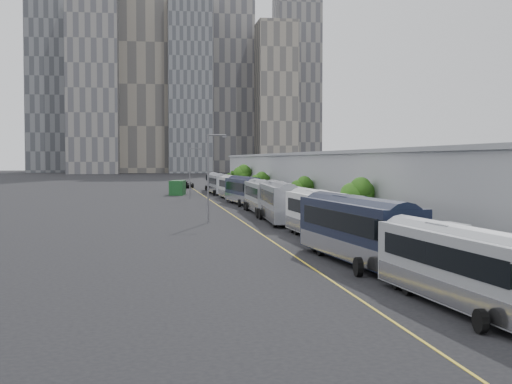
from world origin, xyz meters
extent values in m
plane|color=black|center=(0.00, 0.00, 0.00)|extent=(800.00, 800.00, 0.00)
cube|color=gray|center=(9.00, 55.00, 0.06)|extent=(10.00, 170.00, 0.12)
cube|color=gold|center=(-1.50, 55.00, 0.01)|extent=(0.12, 160.00, 0.02)
cube|color=gray|center=(13.00, 55.00, 3.40)|extent=(12.00, 160.00, 6.80)
cube|color=gray|center=(13.00, 55.00, 5.85)|extent=(12.45, 160.40, 2.57)
cube|color=gray|center=(7.10, 55.00, 7.00)|extent=(0.30, 160.00, 0.40)
cube|color=slate|center=(-35.00, 300.00, 47.50)|extent=(22.00, 22.00, 95.00)
cube|color=gray|center=(-12.00, 320.00, 60.00)|extent=(26.00, 24.00, 120.00)
cube|color=slate|center=(8.00, 310.00, 40.00)|extent=(20.00, 20.00, 80.00)
cube|color=slate|center=(28.00, 330.00, 52.50)|extent=(24.00, 24.00, 105.00)
cube|color=gray|center=(48.00, 305.00, 35.00)|extent=(18.00, 18.00, 70.00)
cube|color=slate|center=(-55.00, 340.00, 55.00)|extent=(28.00, 26.00, 110.00)
cube|color=slate|center=(65.00, 340.00, 45.00)|extent=(22.00, 22.00, 90.00)
cube|color=#9B9FA5|center=(2.21, 5.60, 1.78)|extent=(3.41, 12.16, 2.91)
cube|color=black|center=(2.21, 5.41, 2.30)|extent=(3.35, 10.73, 0.99)
cube|color=silver|center=(2.21, 5.60, 0.85)|extent=(3.43, 11.92, 0.93)
cube|color=#9B9FA5|center=(2.21, 6.98, 3.37)|extent=(1.37, 2.13, 0.28)
cube|color=black|center=(1.65, 19.10, 2.05)|extent=(4.13, 14.07, 3.36)
cube|color=black|center=(1.65, 18.88, 2.66)|extent=(4.02, 12.42, 1.14)
cube|color=silver|center=(1.65, 19.10, 0.98)|extent=(4.14, 13.80, 1.08)
cube|color=black|center=(1.65, 20.70, 3.89)|extent=(1.61, 2.47, 0.32)
cube|color=white|center=(2.63, 32.15, 1.94)|extent=(3.25, 13.21, 3.17)
cube|color=black|center=(2.63, 31.95, 2.51)|extent=(3.24, 11.64, 1.08)
cube|color=silver|center=(2.63, 32.15, 0.92)|extent=(3.28, 12.95, 1.02)
cube|color=white|center=(2.63, 33.67, 3.68)|extent=(1.42, 2.28, 0.30)
cube|color=gray|center=(2.10, 47.39, 2.06)|extent=(3.54, 14.04, 3.37)
cube|color=black|center=(2.10, 47.18, 2.67)|extent=(3.51, 12.38, 1.15)
cube|color=silver|center=(2.10, 47.39, 0.98)|extent=(3.57, 13.77, 1.08)
cube|color=gray|center=(2.10, 48.99, 3.91)|extent=(1.52, 2.43, 0.32)
cube|color=#919499|center=(2.32, 60.18, 1.97)|extent=(2.93, 13.33, 3.22)
cube|color=black|center=(2.32, 59.98, 2.55)|extent=(2.96, 11.74, 1.09)
cube|color=silver|center=(2.32, 60.18, 0.94)|extent=(2.97, 13.07, 1.03)
cube|color=#919499|center=(2.32, 61.71, 3.73)|extent=(1.37, 2.27, 0.31)
cube|color=#161933|center=(2.30, 75.67, 1.98)|extent=(4.02, 13.60, 3.25)
cube|color=black|center=(2.30, 75.47, 2.57)|extent=(3.92, 12.01, 1.10)
cube|color=silver|center=(2.30, 75.67, 0.94)|extent=(4.03, 13.34, 1.04)
cube|color=#161933|center=(2.30, 77.22, 3.76)|extent=(1.56, 2.39, 0.31)
cube|color=silver|center=(2.24, 89.09, 1.90)|extent=(3.34, 12.98, 3.11)
cube|color=black|center=(2.24, 88.89, 2.46)|extent=(3.31, 11.45, 1.06)
cube|color=silver|center=(2.24, 89.09, 0.91)|extent=(3.36, 12.73, 1.00)
cube|color=silver|center=(2.24, 90.57, 3.61)|extent=(1.41, 2.25, 0.30)
cube|color=gray|center=(1.60, 105.86, 1.91)|extent=(3.13, 12.98, 3.12)
cube|color=black|center=(1.60, 105.66, 2.47)|extent=(3.12, 11.44, 1.06)
cube|color=silver|center=(1.60, 105.86, 0.91)|extent=(3.16, 12.72, 1.00)
cube|color=gray|center=(1.60, 107.35, 3.62)|extent=(1.38, 2.23, 0.30)
cube|color=#A2A4AC|center=(1.90, 118.55, 1.85)|extent=(3.30, 12.65, 3.03)
cube|color=black|center=(1.90, 118.36, 2.40)|extent=(3.26, 11.15, 1.03)
cube|color=silver|center=(1.90, 118.55, 0.88)|extent=(3.32, 12.40, 0.97)
cube|color=#A2A4AC|center=(1.90, 119.99, 3.51)|extent=(1.38, 2.19, 0.29)
cylinder|color=black|center=(5.55, 32.23, 1.73)|extent=(0.18, 0.18, 3.46)
sphere|color=#235613|center=(5.55, 32.23, 3.54)|extent=(2.51, 2.51, 2.51)
cylinder|color=black|center=(5.67, 53.55, 1.56)|extent=(0.18, 0.18, 3.11)
sphere|color=#235613|center=(5.67, 53.55, 3.19)|extent=(2.26, 2.26, 2.26)
cylinder|color=black|center=(5.50, 82.19, 1.48)|extent=(0.18, 0.18, 2.97)
sphere|color=#235613|center=(5.50, 82.19, 3.11)|extent=(2.61, 2.61, 2.61)
cylinder|color=black|center=(5.32, 101.19, 1.96)|extent=(0.18, 0.18, 3.92)
sphere|color=#235613|center=(5.32, 101.19, 4.03)|extent=(2.87, 2.87, 2.87)
cylinder|color=black|center=(6.21, 125.67, 1.45)|extent=(0.18, 0.18, 2.90)
sphere|color=#235613|center=(6.21, 125.67, 2.84)|extent=(1.18, 1.18, 1.18)
cylinder|color=#59595E|center=(-5.05, 48.19, 4.43)|extent=(0.18, 0.18, 8.87)
cylinder|color=#59595E|center=(-4.15, 48.19, 8.77)|extent=(1.80, 0.14, 0.14)
cube|color=#59595E|center=(-3.35, 48.19, 8.62)|extent=(0.50, 0.22, 0.18)
cylinder|color=#59595E|center=(-4.33, 92.95, 4.12)|extent=(0.18, 0.18, 8.23)
cylinder|color=#59595E|center=(-3.43, 92.95, 8.13)|extent=(1.80, 0.14, 0.14)
cube|color=#59595E|center=(-2.63, 92.95, 7.98)|extent=(0.50, 0.22, 0.18)
cube|color=#133F1B|center=(-5.88, 104.35, 1.29)|extent=(3.25, 5.92, 2.57)
imported|color=black|center=(-2.91, 133.70, 0.73)|extent=(4.07, 5.80, 1.47)
camera|label=1|loc=(-10.89, -22.89, 6.34)|focal=50.00mm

